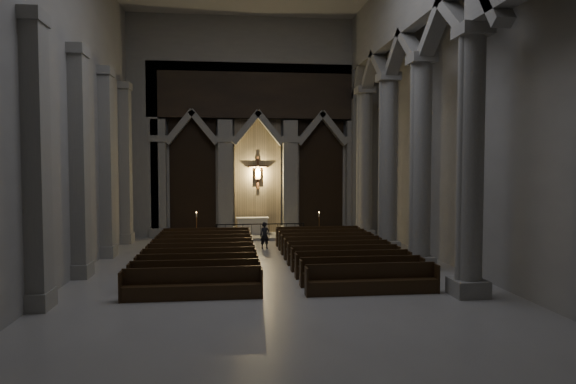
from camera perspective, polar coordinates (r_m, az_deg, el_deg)
The scene contains 11 objects.
room at distance 17.46m, azimuth -1.16°, elevation 15.17°, with size 24.00×24.10×12.00m.
sanctuary_wall at distance 28.70m, azimuth -3.37°, elevation 8.38°, with size 14.00×0.77×12.00m.
right_arcade at distance 20.04m, azimuth 14.81°, elevation 14.14°, with size 1.00×24.00×12.00m.
left_pilasters at distance 21.12m, azimuth -20.68°, elevation 2.78°, with size 0.60×13.00×8.03m.
sanctuary_step at distance 27.90m, azimuth -3.22°, elevation -4.93°, with size 8.50×2.60×0.15m, color gray.
altar at distance 28.29m, azimuth -3.98°, elevation -3.74°, with size 1.77×0.71×0.90m.
altar_rail at distance 26.75m, azimuth -3.08°, elevation -4.13°, with size 4.62×0.09×0.91m.
candle_stand_left at distance 26.92m, azimuth -10.12°, elevation -4.53°, with size 0.26×0.26×1.53m.
candle_stand_right at distance 27.36m, azimuth 3.47°, elevation -4.42°, with size 0.24×0.24×1.44m.
pews at distance 20.22m, azimuth -1.91°, elevation -7.32°, with size 9.51×10.01×0.92m.
worshipper at distance 24.20m, azimuth -2.59°, elevation -4.84°, with size 0.45×0.30×1.25m, color black.
Camera 1 is at (-1.62, -16.99, 3.92)m, focal length 32.00 mm.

